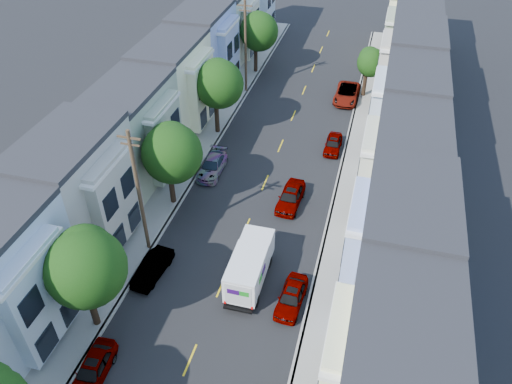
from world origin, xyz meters
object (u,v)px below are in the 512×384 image
Objects in this scene: tree_far_r at (370,63)px; utility_pole_far at (246,48)px; parked_left_c at (153,268)px; tree_e at (258,32)px; parked_left_b at (93,370)px; utility_pole_near at (139,194)px; lead_sedan at (291,197)px; parked_right_c at (333,144)px; tree_c at (171,154)px; tree_d at (218,84)px; fedex_truck at (250,266)px; parked_left_d at (212,166)px; parked_right_d at (347,94)px; parked_right_b at (291,297)px; tree_b at (84,268)px.

utility_pole_far is at bearing -170.11° from tree_far_r.
tree_e is at bearing 98.27° from parked_left_c.
utility_pole_near is at bearing 93.82° from parked_left_b.
parked_right_c is at bearing 79.18° from lead_sedan.
tree_c is 1.30× the size of tree_far_r.
parked_left_c is (1.40, -19.09, -4.62)m from tree_d.
tree_far_r is 0.99× the size of fedex_truck.
lead_sedan is 8.03m from parked_left_d.
tree_e is at bearing 159.97° from parked_right_d.
lead_sedan is 10.29m from parked_right_b.
parked_left_c is at bearing -58.86° from utility_pole_near.
utility_pole_near is at bearing -90.00° from tree_e.
parked_left_d is at bearing -84.90° from utility_pole_far.
parked_left_d is at bearing 131.61° from parked_right_b.
tree_e is 5.26m from utility_pole_far.
utility_pole_far is at bearing 89.99° from tree_c.
tree_d is 1.81× the size of parked_left_b.
parked_right_d is (11.20, 0.94, -4.41)m from utility_pole_far.
tree_d is 15.78m from parked_right_d.
parked_left_b is at bearing -136.60° from parked_right_b.
parked_right_c is at bearing 66.26° from parked_left_b.
tree_c reaches higher than parked_left_b.
parked_right_c is (2.20, 8.90, -0.12)m from lead_sedan.
lead_sedan is 19.68m from parked_left_b.
lead_sedan is (9.01, 14.81, -4.44)m from tree_b.
parked_left_d is at bearing -119.45° from parked_right_d.
parked_right_d is at bearing 57.72° from parked_left_d.
parked_left_c is at bearing 86.17° from parked_left_b.
parked_left_b is at bearing -109.69° from lead_sedan.
parked_left_c is (1.40, 4.76, -4.54)m from tree_b.
parked_left_d is (1.40, -20.95, -4.33)m from tree_e.
tree_d is 1.37× the size of tree_far_r.
parked_left_b is at bearing -109.75° from parked_right_c.
tree_b is 1.34× the size of fedex_truck.
tree_c is at bearing -90.01° from utility_pole_far.
tree_c is at bearing -134.85° from parked_right_c.
parked_left_d is at bearing 119.80° from fedex_truck.
utility_pole_far is (-13.19, -2.30, 1.18)m from tree_far_r.
utility_pole_far is (0.00, 33.08, -0.03)m from tree_b.
utility_pole_far is at bearing -174.15° from parked_right_d.
parked_left_b is 1.08× the size of parked_left_c.
utility_pole_near is 2.58× the size of parked_left_c.
tree_far_r is 4.03m from parked_right_d.
fedex_truck is at bearing -93.10° from lead_sedan.
tree_b is at bearing 108.90° from parked_left_b.
parked_left_c reaches higher than parked_right_c.
utility_pole_near is at bearing -89.98° from tree_c.
tree_d reaches higher than tree_far_r.
parked_left_b is 28.78m from parked_right_c.
utility_pole_far is at bearing 115.39° from parked_right_b.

